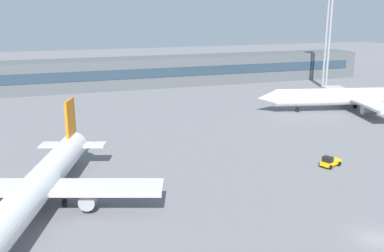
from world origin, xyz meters
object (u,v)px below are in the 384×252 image
at_px(airplane_near, 35,190).
at_px(floodlight_tower_east, 330,31).
at_px(baggage_tug_yellow, 330,162).
at_px(floodlight_tower_west, 326,36).
at_px(airplane_mid, 352,97).

xyz_separation_m(airplane_near, floodlight_tower_east, (84.57, 62.09, 14.07)).
xyz_separation_m(baggage_tug_yellow, floodlight_tower_west, (41.27, 60.52, 15.06)).
height_order(baggage_tug_yellow, floodlight_tower_east, floodlight_tower_east).
bearing_deg(airplane_mid, floodlight_tower_east, 65.01).
relative_size(airplane_near, airplane_mid, 0.92).
bearing_deg(floodlight_tower_east, airplane_near, -143.71).
bearing_deg(floodlight_tower_east, airplane_mid, -114.99).
xyz_separation_m(floodlight_tower_west, floodlight_tower_east, (0.46, -1.04, 1.43)).
bearing_deg(airplane_near, airplane_mid, 25.32).
height_order(airplane_near, floodlight_tower_west, floodlight_tower_west).
distance_m(airplane_near, floodlight_tower_west, 105.92).
relative_size(airplane_mid, floodlight_tower_east, 1.48).
height_order(airplane_mid, floodlight_tower_west, floodlight_tower_west).
bearing_deg(airplane_near, baggage_tug_yellow, 3.49).
bearing_deg(floodlight_tower_west, baggage_tug_yellow, -124.29).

